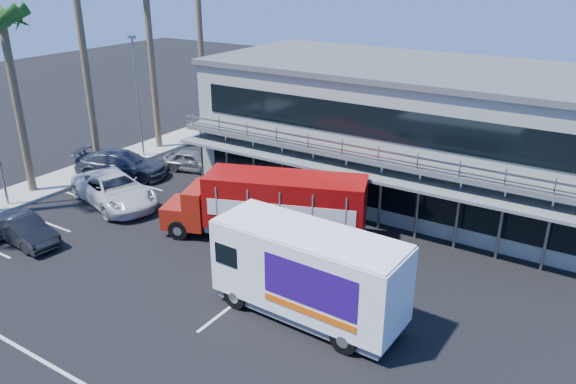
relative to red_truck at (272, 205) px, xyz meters
The scene contains 11 objects.
ground 5.88m from the red_truck, 90.92° to the right, with size 120.00×120.00×0.00m, color black.
building 9.96m from the red_truck, 72.69° to the left, with size 22.40×12.00×7.30m.
curb_strip 15.19m from the red_truck, behind, with size 3.00×32.00×0.16m, color #A5A399.
palm_c 16.93m from the red_truck, behind, with size 2.80×2.80×10.75m.
light_pole_far 15.51m from the red_truck, 159.31° to the left, with size 0.50×0.25×8.09m.
red_truck is the anchor object (origin of this frame).
white_van 6.58m from the red_truck, 44.02° to the right, with size 7.32×2.72×3.54m.
parked_car_b 11.74m from the red_truck, 145.15° to the right, with size 1.42×4.08×1.35m, color black.
parked_car_c 9.71m from the red_truck, behind, with size 2.82×6.12×1.70m, color silver.
parked_car_d 12.78m from the red_truck, behind, with size 2.32×5.70×1.65m, color #303340.
parked_car_e 10.97m from the red_truck, 151.54° to the left, with size 1.55×3.85×1.31m, color slate.
Camera 1 is at (13.83, -14.36, 12.37)m, focal length 35.00 mm.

